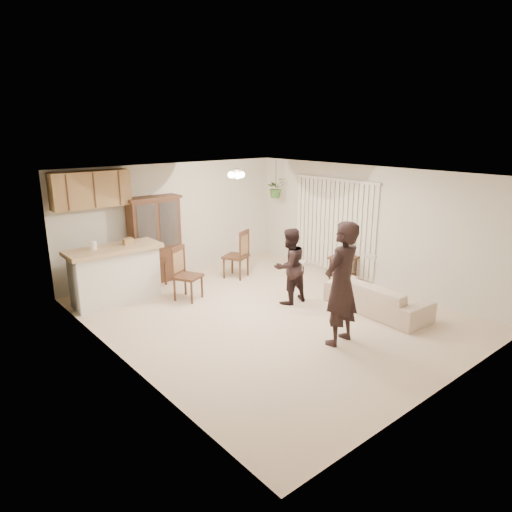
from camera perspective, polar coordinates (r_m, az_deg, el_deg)
floor at (r=8.30m, az=1.75°, el=-7.26°), size 6.50×6.50×0.00m
ceiling at (r=7.68m, az=1.91°, el=10.18°), size 5.50×6.50×0.02m
wall_back at (r=10.49m, az=-10.11°, el=4.55°), size 5.50×0.02×2.50m
wall_front at (r=6.00m, az=23.06°, el=-5.01°), size 5.50×0.02×2.50m
wall_left at (r=6.47m, az=-16.68°, el=-2.89°), size 0.02×6.50×2.50m
wall_right at (r=9.90m, az=13.82°, el=3.68°), size 0.02×6.50×2.50m
breakfast_bar at (r=9.10m, az=-17.12°, el=-2.52°), size 1.60×0.55×1.00m
bar_top at (r=8.95m, az=-17.40°, el=0.82°), size 1.75×0.70×0.08m
upper_cabinets at (r=9.40m, az=-19.95°, el=7.83°), size 1.50×0.34×0.70m
vertical_blinds at (r=10.44m, az=9.68°, el=3.69°), size 0.06×2.30×2.10m
ceiling_fixture at (r=8.73m, az=-2.44°, el=10.20°), size 0.36×0.36×0.20m
hanging_plant at (r=11.05m, az=2.48°, el=8.50°), size 0.43×0.37×0.48m
plant_cord at (r=11.02m, az=2.51°, el=10.18°), size 0.01×0.01×0.65m
sofa at (r=8.57m, az=14.90°, el=-4.43°), size 0.83×1.91×0.73m
adult at (r=7.05m, az=10.58°, el=-3.97°), size 0.71×0.52×1.80m
child at (r=8.62m, az=4.19°, el=-1.62°), size 0.66×0.52×1.35m
china_hutch at (r=10.02m, az=-12.51°, el=1.95°), size 1.18×0.47×1.85m
side_table at (r=10.08m, az=10.82°, el=-1.56°), size 0.60×0.60×0.62m
chair_bar at (r=8.99m, az=-8.46°, el=-3.58°), size 0.62×0.62×1.05m
chair_hutch_left at (r=10.03m, az=-12.81°, el=-1.51°), size 0.63×0.63×1.19m
chair_hutch_right at (r=10.20m, az=-2.52°, el=-0.99°), size 0.64×0.64×1.09m
controller_adult at (r=6.66m, az=14.12°, el=-0.06°), size 0.07×0.17×0.05m
controller_child at (r=8.33m, az=5.82°, el=-0.72°), size 0.04×0.13×0.04m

